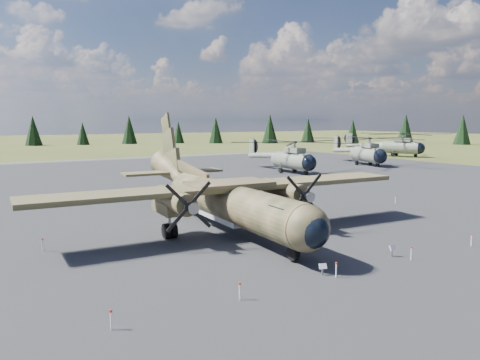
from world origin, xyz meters
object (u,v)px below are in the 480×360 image
helicopter_near (292,150)px  helicopter_far (401,140)px  helicopter_mid (368,146)px  transport_plane (223,194)px

helicopter_near → helicopter_far: helicopter_far is taller
helicopter_near → helicopter_mid: bearing=7.9°
helicopter_mid → helicopter_far: helicopter_far is taller
helicopter_mid → helicopter_far: size_ratio=0.92×
transport_plane → helicopter_far: bearing=33.7°
helicopter_near → helicopter_far: (41.86, 14.01, 0.20)m
helicopter_mid → helicopter_far: 24.96m
transport_plane → helicopter_far: 81.39m
helicopter_mid → transport_plane: bearing=-133.1°
transport_plane → helicopter_mid: size_ratio=1.13×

